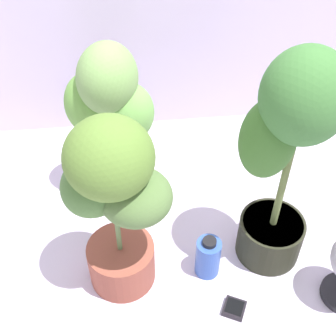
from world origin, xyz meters
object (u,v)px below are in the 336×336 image
(potted_plant_front_right, at_px, (285,150))
(potted_plant_back_left, at_px, (110,111))
(hygrometer_box, at_px, (234,308))
(nutrient_bottle, at_px, (208,257))
(potted_plant_front_left, at_px, (114,198))

(potted_plant_front_right, distance_m, potted_plant_back_left, 0.74)
(hygrometer_box, bearing_deg, potted_plant_front_right, -7.09)
(hygrometer_box, relative_size, nutrient_bottle, 0.54)
(hygrometer_box, xyz_separation_m, nutrient_bottle, (-0.07, 0.19, 0.08))
(potted_plant_front_left, bearing_deg, nutrient_bottle, -2.33)
(nutrient_bottle, bearing_deg, potted_plant_front_left, 177.67)
(potted_plant_front_left, relative_size, hygrometer_box, 7.30)
(potted_plant_front_right, xyz_separation_m, hygrometer_box, (-0.17, -0.26, -0.56))
(hygrometer_box, bearing_deg, potted_plant_back_left, 57.70)
(potted_plant_front_right, height_order, hygrometer_box, potted_plant_front_right)
(potted_plant_back_left, distance_m, nutrient_bottle, 0.71)
(potted_plant_front_right, xyz_separation_m, potted_plant_back_left, (-0.59, 0.43, -0.11))
(potted_plant_front_right, distance_m, potted_plant_front_left, 0.60)
(potted_plant_front_left, xyz_separation_m, potted_plant_back_left, (-0.01, 0.49, -0.01))
(potted_plant_front_left, distance_m, hygrometer_box, 0.64)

